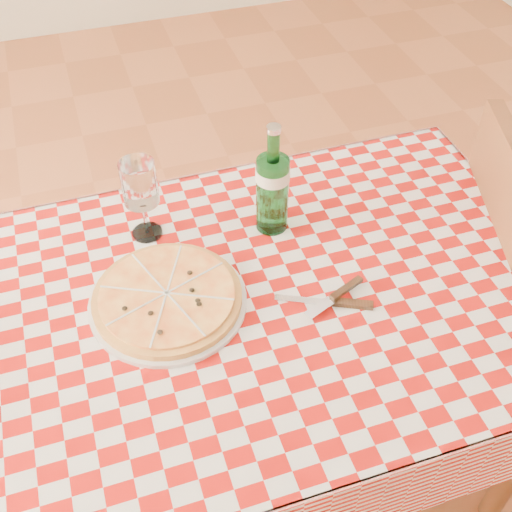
{
  "coord_description": "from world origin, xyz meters",
  "views": [
    {
      "loc": [
        -0.32,
        -0.86,
        1.79
      ],
      "look_at": [
        -0.02,
        0.06,
        0.82
      ],
      "focal_mm": 45.0,
      "sensor_mm": 36.0,
      "label": 1
    }
  ],
  "objects_px": {
    "dining_table": "(273,321)",
    "wine_glass": "(142,200)",
    "water_bottle": "(273,179)",
    "pizza_plate": "(167,297)"
  },
  "relations": [
    {
      "from": "dining_table",
      "to": "water_bottle",
      "type": "height_order",
      "value": "water_bottle"
    },
    {
      "from": "pizza_plate",
      "to": "water_bottle",
      "type": "xyz_separation_m",
      "value": [
        0.29,
        0.16,
        0.12
      ]
    },
    {
      "from": "water_bottle",
      "to": "wine_glass",
      "type": "xyz_separation_m",
      "value": [
        -0.29,
        0.07,
        -0.04
      ]
    },
    {
      "from": "dining_table",
      "to": "pizza_plate",
      "type": "xyz_separation_m",
      "value": [
        -0.22,
        0.04,
        0.12
      ]
    },
    {
      "from": "water_bottle",
      "to": "dining_table",
      "type": "bearing_deg",
      "value": -107.99
    },
    {
      "from": "dining_table",
      "to": "wine_glass",
      "type": "relative_size",
      "value": 5.88
    },
    {
      "from": "dining_table",
      "to": "wine_glass",
      "type": "xyz_separation_m",
      "value": [
        -0.22,
        0.27,
        0.2
      ]
    },
    {
      "from": "pizza_plate",
      "to": "wine_glass",
      "type": "height_order",
      "value": "wine_glass"
    },
    {
      "from": "dining_table",
      "to": "wine_glass",
      "type": "distance_m",
      "value": 0.4
    },
    {
      "from": "pizza_plate",
      "to": "wine_glass",
      "type": "distance_m",
      "value": 0.24
    }
  ]
}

